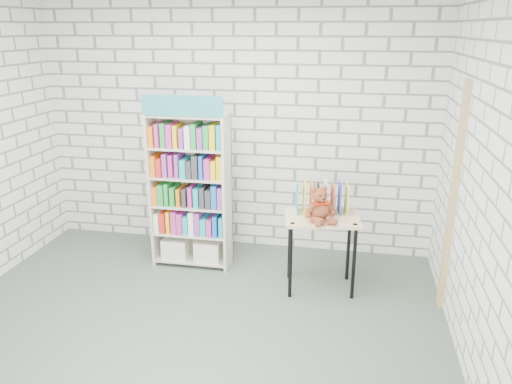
# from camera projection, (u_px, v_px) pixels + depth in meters

# --- Properties ---
(ground) EXTENTS (4.50, 4.50, 0.00)m
(ground) POSITION_uv_depth(u_px,v_px,m) (183.00, 336.00, 4.25)
(ground) COLOR #475447
(ground) RESTS_ON ground
(room_shell) EXTENTS (4.52, 4.02, 2.81)m
(room_shell) POSITION_uv_depth(u_px,v_px,m) (172.00, 129.00, 3.69)
(room_shell) COLOR silver
(room_shell) RESTS_ON ground
(bookshelf) EXTENTS (0.84, 0.33, 1.88)m
(bookshelf) POSITION_uv_depth(u_px,v_px,m) (191.00, 190.00, 5.31)
(bookshelf) COLOR beige
(bookshelf) RESTS_ON ground
(display_table) EXTENTS (0.78, 0.59, 0.77)m
(display_table) POSITION_uv_depth(u_px,v_px,m) (322.00, 227.00, 4.84)
(display_table) COLOR tan
(display_table) RESTS_ON ground
(table_books) EXTENTS (0.52, 0.29, 0.30)m
(table_books) POSITION_uv_depth(u_px,v_px,m) (322.00, 198.00, 4.87)
(table_books) COLOR #27A9AA
(table_books) RESTS_ON display_table
(teddy_bear) EXTENTS (0.32, 0.30, 0.33)m
(teddy_bear) POSITION_uv_depth(u_px,v_px,m) (320.00, 208.00, 4.66)
(teddy_bear) COLOR brown
(teddy_bear) RESTS_ON display_table
(door_trim) EXTENTS (0.05, 0.12, 2.10)m
(door_trim) POSITION_uv_depth(u_px,v_px,m) (453.00, 200.00, 4.41)
(door_trim) COLOR tan
(door_trim) RESTS_ON ground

